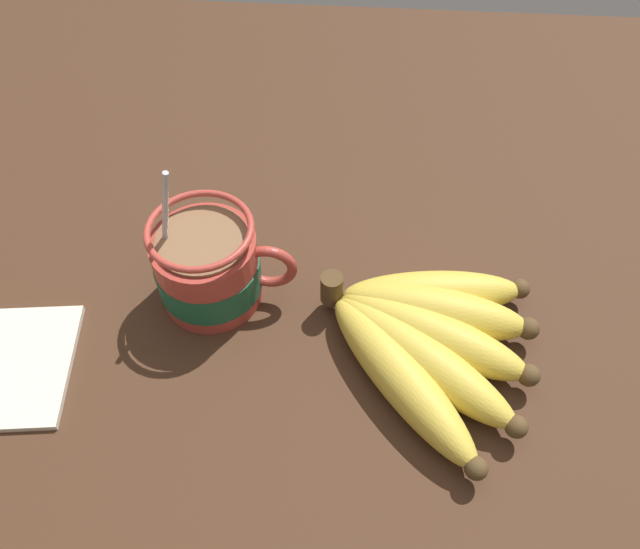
% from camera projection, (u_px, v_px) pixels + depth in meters
% --- Properties ---
extents(table, '(1.05, 1.05, 0.03)m').
position_uv_depth(table, '(245.00, 304.00, 0.59)').
color(table, '#422819').
rests_on(table, ground).
extents(coffee_mug, '(0.13, 0.09, 0.15)m').
position_uv_depth(coffee_mug, '(210.00, 263.00, 0.55)').
color(coffee_mug, '#B23D33').
rests_on(coffee_mug, table).
extents(banana_bunch, '(0.19, 0.20, 0.04)m').
position_uv_depth(banana_bunch, '(425.00, 335.00, 0.53)').
color(banana_bunch, '#4C381E').
rests_on(banana_bunch, table).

